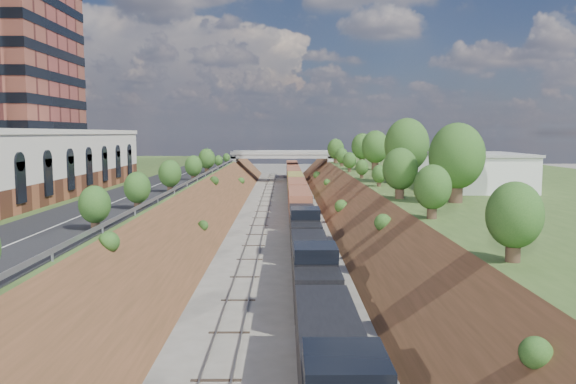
% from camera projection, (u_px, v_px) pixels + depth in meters
% --- Properties ---
extents(platform_left, '(44.00, 180.00, 5.00)m').
position_uv_depth(platform_left, '(28.00, 203.00, 73.47)').
color(platform_left, '#375021').
rests_on(platform_left, ground).
extents(platform_right, '(44.00, 180.00, 5.00)m').
position_uv_depth(platform_right, '(530.00, 203.00, 73.88)').
color(platform_right, '#375021').
rests_on(platform_right, ground).
extents(embankment_left, '(10.00, 180.00, 10.00)m').
position_uv_depth(embankment_left, '(196.00, 222.00, 73.86)').
color(embankment_left, brown).
rests_on(embankment_left, ground).
extents(embankment_right, '(10.00, 180.00, 10.00)m').
position_uv_depth(embankment_right, '(363.00, 221.00, 74.00)').
color(embankment_right, brown).
rests_on(embankment_right, ground).
extents(rail_left_track, '(1.58, 180.00, 0.18)m').
position_uv_depth(rail_left_track, '(260.00, 221.00, 73.91)').
color(rail_left_track, gray).
rests_on(rail_left_track, ground).
extents(rail_right_track, '(1.58, 180.00, 0.18)m').
position_uv_depth(rail_right_track, '(299.00, 221.00, 73.94)').
color(rail_right_track, gray).
rests_on(rail_right_track, ground).
extents(road, '(8.00, 180.00, 0.10)m').
position_uv_depth(road, '(161.00, 184.00, 73.31)').
color(road, black).
rests_on(road, platform_left).
extents(guardrail, '(0.10, 171.00, 0.70)m').
position_uv_depth(guardrail, '(192.00, 180.00, 73.09)').
color(guardrail, '#99999E').
rests_on(guardrail, platform_left).
extents(overpass, '(24.50, 8.30, 7.40)m').
position_uv_depth(overpass, '(282.00, 161.00, 135.08)').
color(overpass, gray).
rests_on(overpass, ground).
extents(white_building_near, '(9.00, 12.00, 4.00)m').
position_uv_depth(white_building_near, '(480.00, 173.00, 65.39)').
color(white_building_near, silver).
rests_on(white_building_near, platform_right).
extents(white_building_far, '(8.00, 10.00, 3.60)m').
position_uv_depth(white_building_far, '(428.00, 164.00, 87.29)').
color(white_building_far, silver).
rests_on(white_building_far, platform_right).
extents(tree_right_large, '(5.25, 5.25, 7.61)m').
position_uv_depth(tree_right_large, '(457.00, 157.00, 53.17)').
color(tree_right_large, '#473323').
rests_on(tree_right_large, platform_right).
extents(tree_left_crest, '(2.45, 2.45, 3.55)m').
position_uv_depth(tree_left_crest, '(76.00, 210.00, 33.34)').
color(tree_left_crest, '#473323').
rests_on(tree_left_crest, platform_left).
extents(freight_train, '(2.77, 142.12, 4.55)m').
position_uv_depth(freight_train, '(297.00, 192.00, 87.29)').
color(freight_train, black).
rests_on(freight_train, ground).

